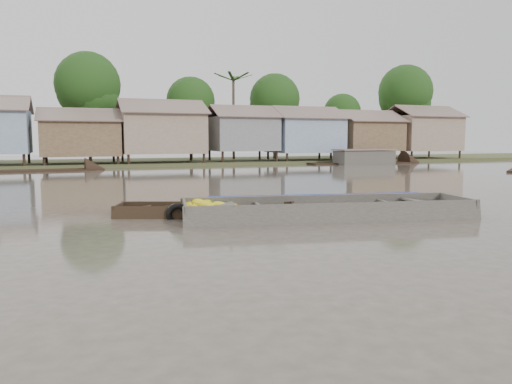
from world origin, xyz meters
name	(u,v)px	position (x,y,z in m)	size (l,w,h in m)	color
ground	(263,225)	(0.00, 0.00, 0.00)	(120.00, 120.00, 0.00)	#4A4338
riverbank	(163,128)	(3.03, 31.86, 3.07)	(120.00, 12.47, 10.22)	#384723
banana_boat	(204,212)	(-1.05, 1.95, 0.12)	(5.23, 2.92, 0.72)	black
viewer_boat	(328,214)	(2.19, 0.52, 0.07)	(8.41, 3.54, 0.66)	#3A3631
distant_boats	(306,164)	(13.08, 24.11, 0.21)	(46.59, 15.53, 1.38)	black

